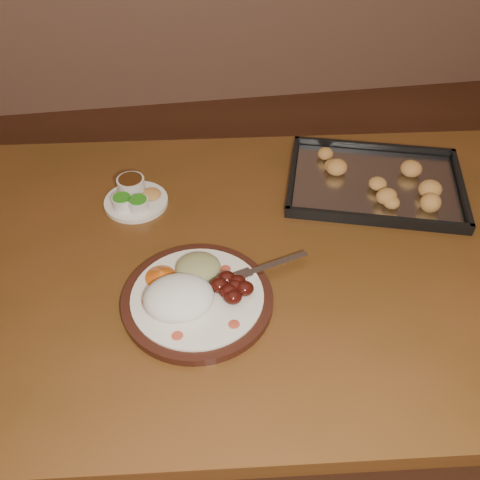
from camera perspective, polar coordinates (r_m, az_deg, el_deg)
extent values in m
plane|color=brown|center=(1.76, 2.26, -17.97)|extent=(4.00, 4.00, 0.00)
cube|color=brown|center=(1.14, -0.81, -2.31)|extent=(1.58, 1.03, 0.04)
cylinder|color=#452114|center=(1.79, -23.59, -2.74)|extent=(0.07, 0.07, 0.71)
cylinder|color=#452114|center=(1.81, 20.73, -1.06)|extent=(0.07, 0.07, 0.71)
cylinder|color=black|center=(1.03, -4.55, -6.35)|extent=(0.29, 0.29, 0.02)
cylinder|color=white|center=(1.02, -4.58, -6.00)|extent=(0.25, 0.25, 0.01)
ellipsoid|color=#C0452E|center=(0.96, -6.71, -10.09)|extent=(0.02, 0.02, 0.00)
ellipsoid|color=#C0452E|center=(0.97, -0.65, -8.98)|extent=(0.02, 0.02, 0.00)
ellipsoid|color=#C0452E|center=(1.06, -1.56, -3.09)|extent=(0.02, 0.02, 0.00)
ellipsoid|color=#C0452E|center=(1.02, -9.84, -6.49)|extent=(0.02, 0.02, 0.00)
ellipsoid|color=white|center=(1.00, -6.56, -6.14)|extent=(0.16, 0.14, 0.06)
ellipsoid|color=#4C0F0A|center=(1.00, -1.22, -5.49)|extent=(0.04, 0.03, 0.03)
ellipsoid|color=#4C0F0A|center=(1.02, -0.34, -4.48)|extent=(0.04, 0.03, 0.03)
ellipsoid|color=#4C0F0A|center=(1.03, -1.46, -4.11)|extent=(0.04, 0.03, 0.03)
ellipsoid|color=#4C0F0A|center=(1.01, 0.48, -5.20)|extent=(0.04, 0.03, 0.03)
ellipsoid|color=#4C0F0A|center=(1.01, -2.25, -4.83)|extent=(0.04, 0.03, 0.03)
ellipsoid|color=#4C0F0A|center=(1.01, -0.54, -4.93)|extent=(0.04, 0.03, 0.03)
ellipsoid|color=#4C0F0A|center=(0.99, -0.76, -6.10)|extent=(0.04, 0.03, 0.03)
ellipsoid|color=tan|center=(1.06, -4.49, -2.93)|extent=(0.11, 0.10, 0.04)
cone|color=#CF5412|center=(1.05, -8.38, -3.63)|extent=(0.09, 0.09, 0.03)
cube|color=silver|center=(1.07, 3.88, -2.53)|extent=(0.14, 0.05, 0.00)
cube|color=silver|center=(1.05, 0.25, -3.70)|extent=(0.04, 0.03, 0.00)
cylinder|color=silver|center=(1.03, -0.76, -4.48)|extent=(0.03, 0.01, 0.00)
cylinder|color=silver|center=(1.04, -0.91, -4.24)|extent=(0.03, 0.01, 0.00)
cylinder|color=silver|center=(1.04, -1.05, -4.01)|extent=(0.03, 0.01, 0.00)
cylinder|color=silver|center=(1.05, -1.20, -3.77)|extent=(0.03, 0.01, 0.00)
cylinder|color=white|center=(1.27, -11.01, 4.03)|extent=(0.15, 0.15, 0.01)
cylinder|color=white|center=(1.24, -12.42, 3.95)|extent=(0.05, 0.05, 0.03)
cylinder|color=#2E881B|center=(1.23, -12.52, 4.44)|extent=(0.04, 0.04, 0.00)
cylinder|color=white|center=(1.23, -10.75, 3.74)|extent=(0.05, 0.05, 0.03)
cylinder|color=#2E881B|center=(1.22, -10.83, 4.24)|extent=(0.04, 0.04, 0.00)
cylinder|color=silver|center=(1.28, -11.52, 5.73)|extent=(0.06, 0.06, 0.04)
cylinder|color=#3C1E0A|center=(1.27, -11.64, 6.38)|extent=(0.06, 0.06, 0.00)
ellipsoid|color=gold|center=(1.26, -9.42, 4.89)|extent=(0.04, 0.04, 0.02)
cube|color=black|center=(1.34, 14.15, 5.74)|extent=(0.48, 0.41, 0.01)
cube|color=black|center=(1.45, 14.06, 9.63)|extent=(0.40, 0.13, 0.02)
cube|color=black|center=(1.22, 14.48, 2.13)|extent=(0.40, 0.13, 0.02)
cube|color=black|center=(1.37, 22.54, 5.17)|extent=(0.10, 0.29, 0.02)
cube|color=black|center=(1.32, 5.62, 7.14)|extent=(0.10, 0.29, 0.02)
cube|color=silver|center=(1.34, 14.19, 5.93)|extent=(0.45, 0.37, 0.00)
ellipsoid|color=#DB994C|center=(1.33, 16.50, 6.27)|extent=(0.05, 0.04, 0.03)
ellipsoid|color=#DB994C|center=(1.37, 17.71, 7.13)|extent=(0.06, 0.06, 0.03)
ellipsoid|color=#DB994C|center=(1.40, 14.69, 8.64)|extent=(0.05, 0.05, 0.03)
ellipsoid|color=#DB994C|center=(1.35, 11.57, 7.93)|extent=(0.06, 0.06, 0.03)
ellipsoid|color=#DB994C|center=(1.34, 10.71, 7.61)|extent=(0.06, 0.06, 0.03)
ellipsoid|color=#DB994C|center=(1.31, 12.26, 6.46)|extent=(0.06, 0.06, 0.03)
ellipsoid|color=#DB994C|center=(1.27, 12.00, 5.35)|extent=(0.06, 0.06, 0.03)
ellipsoid|color=#DB994C|center=(1.26, 15.01, 4.06)|extent=(0.05, 0.05, 0.03)
ellipsoid|color=#DB994C|center=(1.32, 18.59, 5.19)|extent=(0.06, 0.06, 0.03)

